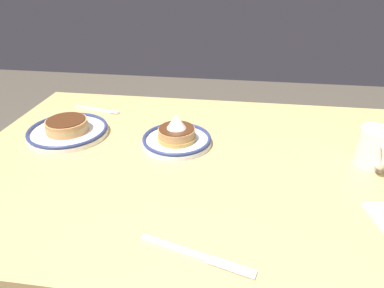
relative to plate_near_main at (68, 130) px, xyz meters
The scene contains 6 objects.
dining_table 0.46m from the plate_near_main, 168.29° to the left, with size 1.33×0.89×0.76m.
plate_near_main is the anchor object (origin of this frame).
plate_center_pancakes 0.35m from the plate_near_main, behind, with size 0.21×0.21×0.10m.
coffee_mug 0.89m from the plate_near_main, behind, with size 0.09×0.12×0.10m.
fork_near 0.20m from the plate_near_main, 95.14° to the right, with size 0.18×0.06×0.01m.
butter_knife 0.63m from the plate_near_main, 136.82° to the left, with size 0.23×0.08×0.01m.
Camera 1 is at (-0.08, 0.80, 1.26)m, focal length 31.91 mm.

